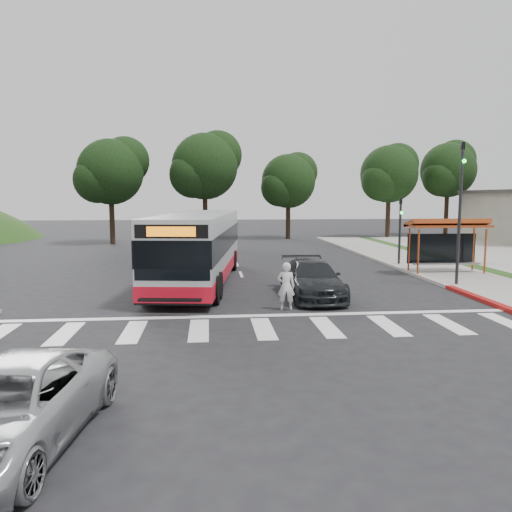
{
  "coord_description": "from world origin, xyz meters",
  "views": [
    {
      "loc": [
        -1.65,
        -20.05,
        4.08
      ],
      "look_at": [
        0.3,
        0.73,
        1.6
      ],
      "focal_mm": 35.0,
      "sensor_mm": 36.0,
      "label": 1
    }
  ],
  "objects": [
    {
      "name": "tree_north_b",
      "position": [
        6.07,
        28.06,
        5.66
      ],
      "size": [
        5.72,
        5.33,
        8.43
      ],
      "color": "black",
      "rests_on": "ground"
    },
    {
      "name": "tree_ne_b",
      "position": [
        23.08,
        30.06,
        6.92
      ],
      "size": [
        6.16,
        5.74,
        10.02
      ],
      "color": "black",
      "rests_on": "ground"
    },
    {
      "name": "tree_north_c",
      "position": [
        -9.92,
        24.06,
        6.29
      ],
      "size": [
        6.16,
        5.74,
        9.3
      ],
      "color": "black",
      "rests_on": "ground"
    },
    {
      "name": "tree_ne_a",
      "position": [
        16.08,
        28.06,
        6.39
      ],
      "size": [
        6.16,
        5.74,
        9.3
      ],
      "color": "black",
      "rests_on": "parking_lot"
    },
    {
      "name": "traffic_signal_ne_short",
      "position": [
        9.6,
        8.49,
        2.48
      ],
      "size": [
        0.18,
        0.37,
        4.0
      ],
      "color": "black",
      "rests_on": "ground"
    },
    {
      "name": "transit_bus",
      "position": [
        -2.15,
        3.63,
        1.65
      ],
      "size": [
        4.36,
        13.01,
        3.3
      ],
      "primitive_type": null,
      "rotation": [
        0.0,
        0.0,
        -0.13
      ],
      "color": "silver",
      "rests_on": "ground"
    },
    {
      "name": "silver_suv_south",
      "position": [
        -4.95,
        -11.97,
        0.69
      ],
      "size": [
        2.93,
        5.23,
        1.38
      ],
      "primitive_type": "imported",
      "rotation": [
        0.0,
        0.0,
        -0.13
      ],
      "color": "#B3B5B8",
      "rests_on": "ground"
    },
    {
      "name": "curb_east_red",
      "position": [
        9.0,
        -2.0,
        0.08
      ],
      "size": [
        0.32,
        6.0,
        0.15
      ],
      "primitive_type": "cube",
      "color": "maroon",
      "rests_on": "ground"
    },
    {
      "name": "pedestrian",
      "position": [
        1.09,
        -2.5,
        0.87
      ],
      "size": [
        0.69,
        0.5,
        1.75
      ],
      "primitive_type": "imported",
      "rotation": [
        0.0,
        0.0,
        3.01
      ],
      "color": "silver",
      "rests_on": "ground"
    },
    {
      "name": "ground",
      "position": [
        0.0,
        0.0,
        0.0
      ],
      "size": [
        140.0,
        140.0,
        0.0
      ],
      "primitive_type": "plane",
      "color": "black",
      "rests_on": "ground"
    },
    {
      "name": "dark_sedan",
      "position": [
        2.5,
        -0.29,
        0.75
      ],
      "size": [
        2.1,
        5.17,
        1.5
      ],
      "primitive_type": "imported",
      "rotation": [
        0.0,
        0.0,
        -0.0
      ],
      "color": "black",
      "rests_on": "ground"
    },
    {
      "name": "curb_east",
      "position": [
        9.0,
        8.0,
        0.07
      ],
      "size": [
        0.3,
        40.0,
        0.15
      ],
      "primitive_type": "cube",
      "color": "#9E9991",
      "rests_on": "ground"
    },
    {
      "name": "traffic_signal_ne_tall",
      "position": [
        9.6,
        1.49,
        3.88
      ],
      "size": [
        0.18,
        0.37,
        6.5
      ],
      "color": "black",
      "rests_on": "ground"
    },
    {
      "name": "crosswalk_ladder",
      "position": [
        0.0,
        -5.0,
        0.01
      ],
      "size": [
        18.0,
        2.6,
        0.01
      ],
      "primitive_type": "cube",
      "color": "silver",
      "rests_on": "ground"
    },
    {
      "name": "sidewalk_east",
      "position": [
        11.0,
        8.0,
        0.06
      ],
      "size": [
        4.0,
        40.0,
        0.12
      ],
      "primitive_type": "cube",
      "color": "gray",
      "rests_on": "ground"
    },
    {
      "name": "bus_shelter",
      "position": [
        10.8,
        5.1,
        2.35
      ],
      "size": [
        4.2,
        1.6,
        2.86
      ],
      "color": "#9B3E19",
      "rests_on": "sidewalk_east"
    },
    {
      "name": "tree_north_a",
      "position": [
        -1.92,
        26.07,
        6.92
      ],
      "size": [
        6.6,
        6.15,
        10.17
      ],
      "color": "black",
      "rests_on": "ground"
    }
  ]
}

